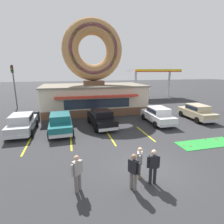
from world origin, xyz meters
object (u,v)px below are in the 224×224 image
object	(u,v)px
car_champagne	(197,111)
pedestrian_leather_jacket_man	(140,161)
car_white	(158,115)
pedestrian_hooded_kid	(134,170)
car_black	(101,117)
golf_ball	(198,144)
pedestrian_blue_sweater_man	(153,165)
trash_bin	(37,116)
pedestrian_clipboard_woman	(77,172)
traffic_light_pole	(14,81)
car_silver	(22,123)
car_teal	(60,122)

from	to	relation	value
car_champagne	pedestrian_leather_jacket_man	world-z (taller)	car_champagne
car_white	pedestrian_hooded_kid	xyz separation A→B (m)	(-5.89, -8.69, 0.05)
car_black	pedestrian_hooded_kid	distance (m)	9.00
golf_ball	car_black	distance (m)	8.17
pedestrian_blue_sweater_man	golf_ball	bearing A→B (deg)	31.61
car_white	pedestrian_blue_sweater_man	distance (m)	9.84
pedestrian_leather_jacket_man	trash_bin	distance (m)	13.47
pedestrian_clipboard_woman	traffic_light_pole	bearing A→B (deg)	110.27
car_silver	pedestrian_blue_sweater_man	size ratio (longest dim) A/B	2.73
car_white	pedestrian_leather_jacket_man	world-z (taller)	car_white
pedestrian_blue_sweater_man	car_white	bearing A→B (deg)	60.23
car_white	car_silver	size ratio (longest dim) A/B	1.00
car_white	pedestrian_hooded_kid	world-z (taller)	pedestrian_hooded_kid
car_white	traffic_light_pole	distance (m)	18.96
pedestrian_blue_sweater_man	pedestrian_hooded_kid	xyz separation A→B (m)	(-1.00, -0.15, -0.01)
car_white	car_silver	world-z (taller)	same
golf_ball	car_champagne	distance (m)	7.21
pedestrian_blue_sweater_man	traffic_light_pole	world-z (taller)	traffic_light_pole
golf_ball	car_white	world-z (taller)	car_white
pedestrian_leather_jacket_man	pedestrian_clipboard_woman	bearing A→B (deg)	-175.04
car_black	traffic_light_pole	xyz separation A→B (m)	(-9.71, 10.55, 2.84)
car_white	pedestrian_clipboard_woman	distance (m)	11.64
golf_ball	car_teal	distance (m)	10.74
car_silver	pedestrian_clipboard_woman	xyz separation A→B (m)	(4.02, -8.53, 0.06)
traffic_light_pole	pedestrian_leather_jacket_man	bearing A→B (deg)	-62.04
car_black	pedestrian_leather_jacket_man	size ratio (longest dim) A/B	2.96
car_teal	car_champagne	distance (m)	13.84
car_champagne	pedestrian_clipboard_woman	size ratio (longest dim) A/B	2.77
pedestrian_hooded_kid	car_black	bearing A→B (deg)	87.99
pedestrian_hooded_kid	traffic_light_pole	world-z (taller)	traffic_light_pole
car_white	trash_bin	distance (m)	12.32
car_teal	traffic_light_pole	xyz separation A→B (m)	(-6.10, 11.12, 2.84)
car_white	car_black	xyz separation A→B (m)	(-5.57, 0.31, 0.00)
car_silver	pedestrian_blue_sweater_man	distance (m)	11.52
car_black	pedestrian_hooded_kid	size ratio (longest dim) A/B	2.80
car_teal	pedestrian_hooded_kid	world-z (taller)	pedestrian_hooded_kid
car_silver	pedestrian_leather_jacket_man	distance (m)	10.81
car_teal	car_black	size ratio (longest dim) A/B	0.99
pedestrian_leather_jacket_man	pedestrian_clipboard_woman	distance (m)	2.96
pedestrian_clipboard_woman	car_champagne	bearing A→B (deg)	33.16
car_champagne	car_white	world-z (taller)	same
car_teal	traffic_light_pole	bearing A→B (deg)	118.76
car_champagne	car_silver	distance (m)	16.92
pedestrian_clipboard_woman	traffic_light_pole	xyz separation A→B (m)	(-7.04, 19.07, 2.78)
golf_ball	trash_bin	distance (m)	15.10
car_silver	trash_bin	bearing A→B (deg)	80.88
golf_ball	pedestrian_clipboard_woman	bearing A→B (deg)	-161.61
car_teal	pedestrian_leather_jacket_man	distance (m)	8.62
car_black	trash_bin	bearing A→B (deg)	149.65
golf_ball	pedestrian_leather_jacket_man	distance (m)	6.12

